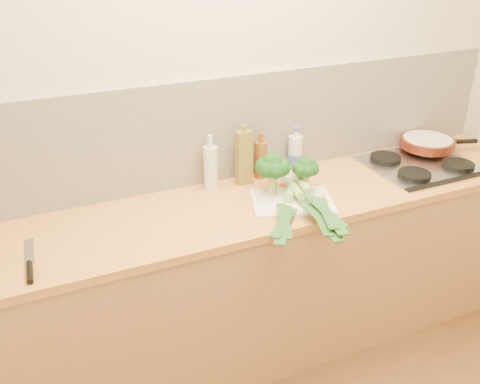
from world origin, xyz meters
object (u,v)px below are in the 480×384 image
object	(u,v)px
gas_hob	(422,164)
chefs_knife	(30,267)
chopping_board	(292,201)
skillet	(428,142)

from	to	relation	value
gas_hob	chefs_knife	xyz separation A→B (m)	(-2.06, -0.15, -0.00)
chopping_board	skillet	distance (m)	1.04
chefs_knife	chopping_board	bearing A→B (deg)	6.47
chefs_knife	skillet	xyz separation A→B (m)	(2.21, 0.29, 0.06)
chopping_board	skillet	world-z (taller)	skillet
chefs_knife	gas_hob	bearing A→B (deg)	7.41
skillet	gas_hob	bearing A→B (deg)	-119.89
chopping_board	chefs_knife	distance (m)	1.20
gas_hob	chopping_board	distance (m)	0.86
gas_hob	skillet	world-z (taller)	skillet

